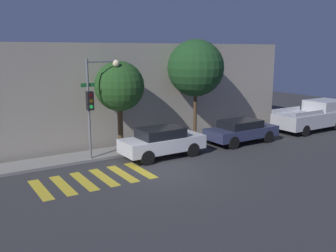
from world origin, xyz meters
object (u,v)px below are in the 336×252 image
tree_midblock (196,68)px  pickup_truck (313,116)px  sedan_middle (241,130)px  tree_near_corner (119,87)px  sedan_near_corner (162,141)px  traffic_light_pole (96,94)px

tree_midblock → pickup_truck: bearing=-13.0°
sedan_middle → tree_near_corner: 7.70m
sedan_near_corner → tree_near_corner: tree_near_corner is taller
sedan_near_corner → tree_near_corner: (-1.39, 1.99, 2.72)m
traffic_light_pole → pickup_truck: size_ratio=0.92×
traffic_light_pole → sedan_middle: bearing=-8.5°
pickup_truck → tree_near_corner: tree_near_corner is taller
sedan_near_corner → tree_midblock: tree_midblock is taller
sedan_near_corner → pickup_truck: 12.18m
sedan_near_corner → pickup_truck: bearing=0.0°
tree_midblock → traffic_light_pole: bearing=-173.7°
traffic_light_pole → pickup_truck: bearing=-4.8°
traffic_light_pole → pickup_truck: traffic_light_pole is taller
sedan_near_corner → pickup_truck: (12.18, 0.00, 0.18)m
traffic_light_pole → sedan_middle: (8.49, -1.27, -2.58)m
sedan_middle → tree_near_corner: bearing=163.9°
sedan_near_corner → pickup_truck: pickup_truck is taller
sedan_middle → tree_midblock: bearing=134.2°
pickup_truck → tree_midblock: tree_midblock is taller
pickup_truck → tree_near_corner: size_ratio=1.12×
sedan_middle → tree_near_corner: size_ratio=0.91×
tree_near_corner → sedan_middle: bearing=-16.1°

